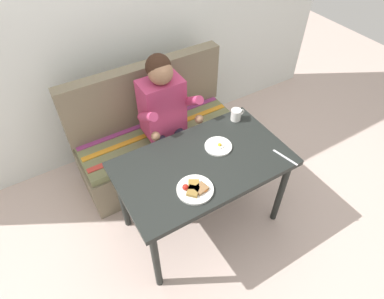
{
  "coord_description": "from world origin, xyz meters",
  "views": [
    {
      "loc": [
        -0.84,
        -1.25,
        2.37
      ],
      "look_at": [
        0.0,
        0.15,
        0.72
      ],
      "focal_mm": 30.33,
      "sensor_mm": 36.0,
      "label": 1
    }
  ],
  "objects_px": {
    "plate_breakfast": "(195,189)",
    "couch": "(157,139)",
    "table": "(203,170)",
    "person": "(166,113)",
    "plate_eggs": "(218,146)",
    "coffee_mug": "(236,114)",
    "knife": "(285,157)"
  },
  "relations": [
    {
      "from": "plate_breakfast",
      "to": "couch",
      "type": "bearing_deg",
      "value": 79.48
    },
    {
      "from": "table",
      "to": "person",
      "type": "bearing_deg",
      "value": 87.53
    },
    {
      "from": "person",
      "to": "plate_eggs",
      "type": "relative_size",
      "value": 6.19
    },
    {
      "from": "plate_breakfast",
      "to": "coffee_mug",
      "type": "relative_size",
      "value": 2.0
    },
    {
      "from": "person",
      "to": "plate_breakfast",
      "type": "height_order",
      "value": "person"
    },
    {
      "from": "plate_breakfast",
      "to": "knife",
      "type": "relative_size",
      "value": 1.18
    },
    {
      "from": "couch",
      "to": "plate_eggs",
      "type": "xyz_separation_m",
      "value": [
        0.17,
        -0.7,
        0.41
      ]
    },
    {
      "from": "plate_breakfast",
      "to": "table",
      "type": "bearing_deg",
      "value": 45.97
    },
    {
      "from": "couch",
      "to": "person",
      "type": "distance_m",
      "value": 0.45
    },
    {
      "from": "coffee_mug",
      "to": "couch",
      "type": "bearing_deg",
      "value": 132.04
    },
    {
      "from": "table",
      "to": "plate_breakfast",
      "type": "height_order",
      "value": "plate_breakfast"
    },
    {
      "from": "couch",
      "to": "person",
      "type": "height_order",
      "value": "person"
    },
    {
      "from": "person",
      "to": "plate_eggs",
      "type": "xyz_separation_m",
      "value": [
        0.14,
        -0.52,
        -0.0
      ]
    },
    {
      "from": "plate_breakfast",
      "to": "knife",
      "type": "bearing_deg",
      "value": -6.54
    },
    {
      "from": "plate_breakfast",
      "to": "plate_eggs",
      "type": "distance_m",
      "value": 0.42
    },
    {
      "from": "coffee_mug",
      "to": "knife",
      "type": "relative_size",
      "value": 0.59
    },
    {
      "from": "table",
      "to": "knife",
      "type": "distance_m",
      "value": 0.58
    },
    {
      "from": "coffee_mug",
      "to": "plate_eggs",
      "type": "bearing_deg",
      "value": -147.48
    },
    {
      "from": "coffee_mug",
      "to": "knife",
      "type": "xyz_separation_m",
      "value": [
        0.05,
        -0.51,
        -0.05
      ]
    },
    {
      "from": "person",
      "to": "table",
      "type": "bearing_deg",
      "value": -92.47
    },
    {
      "from": "couch",
      "to": "knife",
      "type": "distance_m",
      "value": 1.21
    },
    {
      "from": "plate_breakfast",
      "to": "plate_eggs",
      "type": "xyz_separation_m",
      "value": [
        0.34,
        0.25,
        -0.01
      ]
    },
    {
      "from": "couch",
      "to": "knife",
      "type": "xyz_separation_m",
      "value": [
        0.51,
        -1.02,
        0.4
      ]
    },
    {
      "from": "plate_breakfast",
      "to": "knife",
      "type": "xyz_separation_m",
      "value": [
        0.68,
        -0.08,
        -0.01
      ]
    },
    {
      "from": "table",
      "to": "couch",
      "type": "bearing_deg",
      "value": 90.0
    },
    {
      "from": "couch",
      "to": "coffee_mug",
      "type": "height_order",
      "value": "couch"
    },
    {
      "from": "person",
      "to": "plate_eggs",
      "type": "distance_m",
      "value": 0.54
    },
    {
      "from": "plate_eggs",
      "to": "coffee_mug",
      "type": "relative_size",
      "value": 1.66
    },
    {
      "from": "plate_eggs",
      "to": "coffee_mug",
      "type": "height_order",
      "value": "coffee_mug"
    },
    {
      "from": "couch",
      "to": "plate_eggs",
      "type": "distance_m",
      "value": 0.83
    },
    {
      "from": "table",
      "to": "person",
      "type": "height_order",
      "value": "person"
    },
    {
      "from": "person",
      "to": "plate_breakfast",
      "type": "distance_m",
      "value": 0.8
    }
  ]
}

